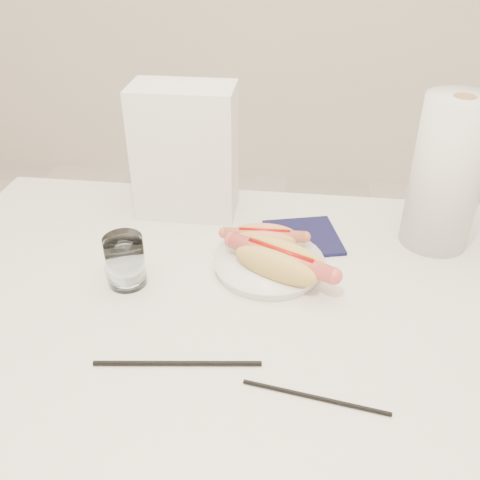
# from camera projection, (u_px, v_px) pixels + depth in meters

# --- Properties ---
(table) EXTENTS (1.20, 0.80, 0.75)m
(table) POSITION_uv_depth(u_px,v_px,m) (245.00, 330.00, 0.92)
(table) COLOR silver
(table) RESTS_ON ground
(plate) EXTENTS (0.24, 0.24, 0.02)m
(plate) POSITION_uv_depth(u_px,v_px,m) (269.00, 265.00, 0.97)
(plate) COLOR white
(plate) RESTS_ON table
(hotdog_left) EXTENTS (0.15, 0.06, 0.04)m
(hotdog_left) POSITION_uv_depth(u_px,v_px,m) (264.00, 238.00, 0.99)
(hotdog_left) COLOR #EF985F
(hotdog_left) RESTS_ON plate
(hotdog_right) EXTENTS (0.19, 0.14, 0.05)m
(hotdog_right) POSITION_uv_depth(u_px,v_px,m) (280.00, 261.00, 0.92)
(hotdog_right) COLOR #DDB756
(hotdog_right) RESTS_ON plate
(water_glass) EXTENTS (0.07, 0.07, 0.09)m
(water_glass) POSITION_uv_depth(u_px,v_px,m) (125.00, 261.00, 0.91)
(water_glass) COLOR white
(water_glass) RESTS_ON table
(chopstick_near) EXTENTS (0.24, 0.04, 0.01)m
(chopstick_near) POSITION_uv_depth(u_px,v_px,m) (178.00, 363.00, 0.77)
(chopstick_near) COLOR black
(chopstick_near) RESTS_ON table
(chopstick_far) EXTENTS (0.20, 0.04, 0.01)m
(chopstick_far) POSITION_uv_depth(u_px,v_px,m) (315.00, 397.00, 0.72)
(chopstick_far) COLOR black
(chopstick_far) RESTS_ON table
(napkin_box) EXTENTS (0.20, 0.11, 0.27)m
(napkin_box) POSITION_uv_depth(u_px,v_px,m) (185.00, 152.00, 1.08)
(napkin_box) COLOR white
(napkin_box) RESTS_ON table
(navy_napkin) EXTENTS (0.17, 0.17, 0.01)m
(navy_napkin) POSITION_uv_depth(u_px,v_px,m) (303.00, 237.00, 1.05)
(navy_napkin) COLOR #101134
(navy_napkin) RESTS_ON table
(paper_towel_roll) EXTENTS (0.14, 0.14, 0.29)m
(paper_towel_roll) POSITION_uv_depth(u_px,v_px,m) (447.00, 174.00, 0.97)
(paper_towel_roll) COLOR silver
(paper_towel_roll) RESTS_ON table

